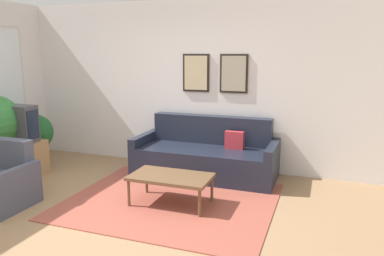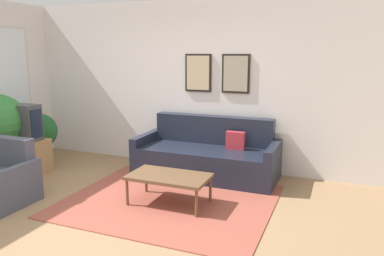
% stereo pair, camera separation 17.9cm
% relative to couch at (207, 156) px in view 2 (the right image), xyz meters
% --- Properties ---
extents(ground_plane, '(16.00, 16.00, 0.00)m').
position_rel_couch_xyz_m(ground_plane, '(-0.67, -1.97, -0.30)').
color(ground_plane, '#997551').
extents(area_rug, '(2.59, 2.16, 0.01)m').
position_rel_couch_xyz_m(area_rug, '(-0.11, -1.14, -0.30)').
color(area_rug, '#9E4C3D').
rests_on(area_rug, ground_plane).
extents(wall_back, '(8.00, 0.09, 2.70)m').
position_rel_couch_xyz_m(wall_back, '(-0.66, 0.46, 1.05)').
color(wall_back, silver).
rests_on(wall_back, ground_plane).
extents(couch, '(2.15, 0.90, 0.89)m').
position_rel_couch_xyz_m(couch, '(0.00, 0.00, 0.00)').
color(couch, '#1E2333').
rests_on(couch, ground_plane).
extents(coffee_table, '(1.00, 0.56, 0.38)m').
position_rel_couch_xyz_m(coffee_table, '(-0.06, -1.23, 0.04)').
color(coffee_table, brown).
rests_on(coffee_table, ground_plane).
extents(tv_stand, '(0.72, 0.50, 0.53)m').
position_rel_couch_xyz_m(tv_stand, '(-2.73, -0.95, -0.04)').
color(tv_stand, '#A87F51').
rests_on(tv_stand, ground_plane).
extents(tv, '(0.63, 0.28, 0.56)m').
position_rel_couch_xyz_m(tv, '(-2.73, -0.95, 0.51)').
color(tv, '#424247').
rests_on(tv, tv_stand).
extents(potted_plant_by_window, '(0.60, 0.60, 0.88)m').
position_rel_couch_xyz_m(potted_plant_by_window, '(-2.82, -0.50, 0.25)').
color(potted_plant_by_window, beige).
rests_on(potted_plant_by_window, ground_plane).
extents(potted_plant_small, '(0.52, 0.52, 0.79)m').
position_rel_couch_xyz_m(potted_plant_small, '(-3.07, -0.67, 0.18)').
color(potted_plant_small, slate).
rests_on(potted_plant_small, ground_plane).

